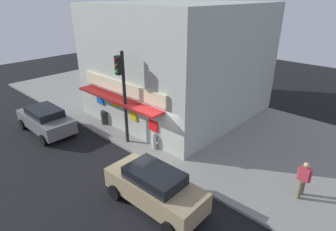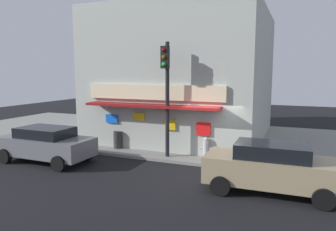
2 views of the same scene
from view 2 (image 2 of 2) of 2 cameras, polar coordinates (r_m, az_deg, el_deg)
ground_plane at (r=13.40m, az=6.92°, el=-9.26°), size 55.36×55.36×0.00m
sidewalk at (r=18.51m, az=11.41°, el=-4.37°), size 36.91×10.83×0.13m
corner_building at (r=19.56m, az=3.61°, el=7.24°), size 9.12×10.81×7.21m
traffic_light at (r=13.91m, az=-0.29°, el=5.65°), size 0.32×0.58×5.09m
fire_hydrant at (r=14.32m, az=6.87°, el=-5.74°), size 0.49×0.25×0.92m
trash_can at (r=16.15m, az=-8.98°, el=-4.31°), size 0.46×0.46×0.85m
potted_plant_by_doorway at (r=15.68m, az=5.47°, el=-4.09°), size 0.73×0.73×0.99m
potted_plant_by_window at (r=15.78m, az=-2.30°, el=-4.05°), size 0.66×0.66×1.00m
parked_car_grey at (r=14.94m, az=-21.13°, el=-4.75°), size 4.24×2.04×1.54m
parked_car_tan at (r=10.94m, az=18.13°, el=-8.86°), size 4.29×1.97×1.65m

